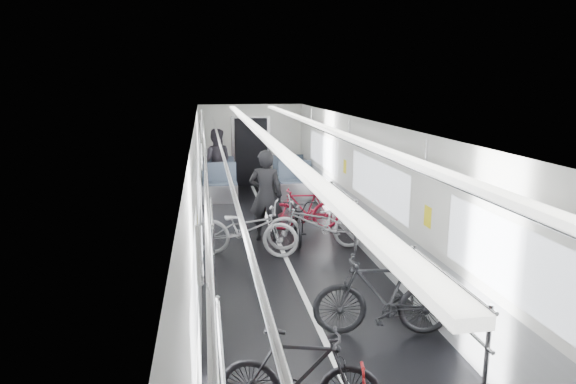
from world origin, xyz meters
name	(u,v)px	position (x,y,z in m)	size (l,w,h in m)	color
car_shell	(275,182)	(0.00, 1.78, 1.13)	(3.02, 14.01, 2.41)	black
bike_left_mid	(299,375)	(-0.57, -3.91, 0.45)	(0.42, 1.50, 0.90)	black
bike_left_far	(246,229)	(-0.67, 0.73, 0.49)	(0.66, 1.88, 0.99)	#B0B0B5
bike_right_near	(383,295)	(0.73, -2.47, 0.51)	(0.48, 1.71, 1.03)	black
bike_right_mid	(317,223)	(0.66, 0.87, 0.50)	(0.66, 1.89, 0.99)	#A4A3A8
bike_right_far	(304,209)	(0.66, 2.16, 0.45)	(0.43, 1.51, 0.91)	#A4142A
bike_aisle	(298,218)	(0.40, 1.49, 0.44)	(0.59, 1.68, 0.88)	black
person_standing	(266,195)	(-0.22, 1.59, 0.89)	(0.65, 0.43, 1.79)	black
person_seated	(216,162)	(-1.06, 6.00, 0.90)	(0.88, 0.68, 1.80)	#2C282F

